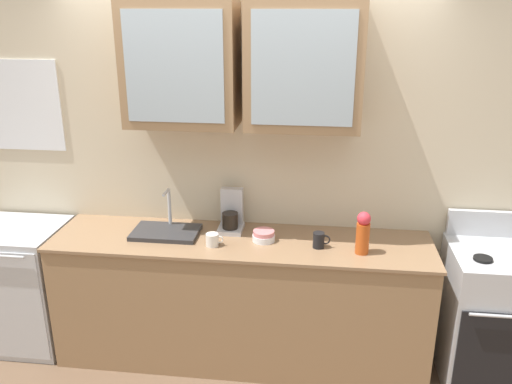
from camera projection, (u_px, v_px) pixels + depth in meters
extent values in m
plane|color=brown|center=(242.00, 354.00, 3.88)|extent=(10.00, 10.00, 0.00)
cube|color=beige|center=(247.00, 157.00, 3.74)|extent=(4.79, 0.10, 2.78)
cube|color=#93704C|center=(181.00, 64.00, 3.36)|extent=(0.72, 0.35, 0.78)
cube|color=#9EADB7|center=(174.00, 67.00, 3.19)|extent=(0.61, 0.01, 0.67)
cube|color=#93704C|center=(304.00, 66.00, 3.27)|extent=(0.72, 0.35, 0.78)
cube|color=#9EADB7|center=(303.00, 69.00, 3.10)|extent=(0.61, 0.01, 0.67)
cube|color=white|center=(14.00, 105.00, 3.77)|extent=(0.70, 0.01, 0.64)
cube|color=#93704C|center=(241.00, 301.00, 3.73)|extent=(2.54, 0.59, 0.90)
cube|color=#8C6B4C|center=(240.00, 241.00, 3.57)|extent=(2.56, 0.62, 0.02)
cube|color=silver|center=(488.00, 316.00, 3.53)|extent=(0.57, 0.59, 0.92)
cube|color=black|center=(500.00, 353.00, 3.28)|extent=(0.53, 0.01, 0.55)
cylinder|color=silver|center=(509.00, 317.00, 3.16)|extent=(0.46, 0.02, 0.02)
cube|color=silver|center=(489.00, 224.00, 3.60)|extent=(0.54, 0.04, 0.18)
cylinder|color=black|center=(483.00, 259.00, 3.29)|extent=(0.12, 0.12, 0.02)
cube|color=#2D2D30|center=(166.00, 232.00, 3.65)|extent=(0.45, 0.30, 0.03)
cylinder|color=silver|center=(169.00, 207.00, 3.71)|extent=(0.02, 0.02, 0.26)
cylinder|color=silver|center=(166.00, 192.00, 3.61)|extent=(0.02, 0.12, 0.02)
cylinder|color=white|center=(264.00, 238.00, 3.55)|extent=(0.15, 0.15, 0.04)
cylinder|color=#D87F84|center=(264.00, 233.00, 3.54)|extent=(0.14, 0.14, 0.04)
cylinder|color=#BF4C19|center=(363.00, 238.00, 3.35)|extent=(0.09, 0.09, 0.20)
sphere|color=#D8333F|center=(364.00, 219.00, 3.31)|extent=(0.09, 0.09, 0.09)
cylinder|color=silver|center=(212.00, 240.00, 3.47)|extent=(0.08, 0.08, 0.08)
torus|color=silver|center=(220.00, 240.00, 3.47)|extent=(0.05, 0.01, 0.05)
cylinder|color=black|center=(319.00, 240.00, 3.44)|extent=(0.07, 0.07, 0.10)
torus|color=black|center=(326.00, 240.00, 3.44)|extent=(0.06, 0.01, 0.06)
cube|color=silver|center=(25.00, 285.00, 3.91)|extent=(0.62, 0.56, 0.92)
cube|color=silver|center=(3.00, 306.00, 3.64)|extent=(0.58, 0.01, 0.83)
cube|color=#B7B7BC|center=(231.00, 229.00, 3.71)|extent=(0.17, 0.20, 0.03)
cylinder|color=black|center=(230.00, 220.00, 3.67)|extent=(0.11, 0.11, 0.11)
cube|color=#B7B7BC|center=(232.00, 206.00, 3.73)|extent=(0.15, 0.06, 0.26)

